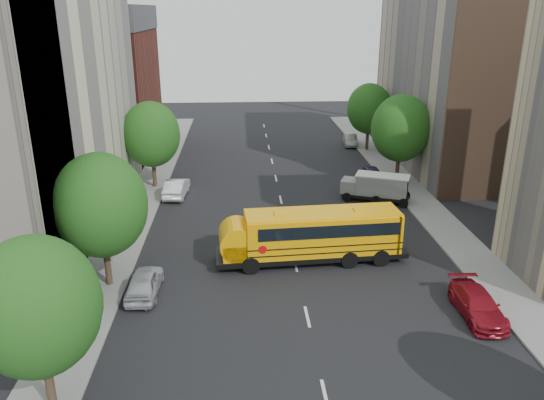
{
  "coord_description": "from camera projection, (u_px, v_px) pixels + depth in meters",
  "views": [
    {
      "loc": [
        -3.29,
        -31.69,
        15.06
      ],
      "look_at": [
        -1.22,
        2.0,
        2.88
      ],
      "focal_mm": 35.0,
      "sensor_mm": 36.0,
      "label": 1
    }
  ],
  "objects": [
    {
      "name": "street_tree_1",
      "position": [
        101.0,
        205.0,
        28.98
      ],
      "size": [
        5.12,
        5.12,
        7.9
      ],
      "color": "#38281C",
      "rests_on": "ground"
    },
    {
      "name": "building_right_far",
      "position": [
        457.0,
        75.0,
        51.81
      ],
      "size": [
        10.0,
        22.0,
        18.0
      ],
      "primitive_type": "cube",
      "color": "tan",
      "rests_on": "ground"
    },
    {
      "name": "parked_car_0",
      "position": [
        144.0,
        283.0,
        29.49
      ],
      "size": [
        1.78,
        4.26,
        1.44
      ],
      "primitive_type": "imported",
      "rotation": [
        0.0,
        0.0,
        3.12
      ],
      "color": "#B0B1B7",
      "rests_on": "ground"
    },
    {
      "name": "parked_car_3",
      "position": [
        477.0,
        304.0,
        27.4
      ],
      "size": [
        1.95,
        4.66,
        1.34
      ],
      "primitive_type": "imported",
      "rotation": [
        0.0,
        0.0,
        -0.01
      ],
      "color": "maroon",
      "rests_on": "ground"
    },
    {
      "name": "street_tree_0",
      "position": [
        36.0,
        307.0,
        19.7
      ],
      "size": [
        4.8,
        4.8,
        7.41
      ],
      "color": "#38281C",
      "rests_on": "ground"
    },
    {
      "name": "building_left_redbrick",
      "position": [
        105.0,
        92.0,
        58.1
      ],
      "size": [
        10.0,
        15.0,
        13.0
      ],
      "primitive_type": "cube",
      "color": "maroon",
      "rests_on": "ground"
    },
    {
      "name": "safari_truck",
      "position": [
        376.0,
        187.0,
        43.82
      ],
      "size": [
        5.64,
        3.69,
        2.29
      ],
      "rotation": [
        0.0,
        0.0,
        -0.38
      ],
      "color": "black",
      "rests_on": "ground"
    },
    {
      "name": "lane_markings",
      "position": [
        281.0,
        200.0,
        44.44
      ],
      "size": [
        0.15,
        64.0,
        0.01
      ],
      "primitive_type": "cube",
      "color": "silver",
      "rests_on": "ground"
    },
    {
      "name": "street_tree_4",
      "position": [
        401.0,
        128.0,
        47.11
      ],
      "size": [
        5.25,
        5.25,
        8.1
      ],
      "color": "#38281C",
      "rests_on": "ground"
    },
    {
      "name": "street_tree_2",
      "position": [
        151.0,
        134.0,
        45.92
      ],
      "size": [
        4.99,
        4.99,
        7.71
      ],
      "color": "#38281C",
      "rests_on": "ground"
    },
    {
      "name": "sidewalk_left",
      "position": [
        131.0,
        225.0,
        39.06
      ],
      "size": [
        3.0,
        80.0,
        0.12
      ],
      "primitive_type": "cube",
      "color": "slate",
      "rests_on": "ground"
    },
    {
      "name": "school_bus",
      "position": [
        309.0,
        234.0,
        33.02
      ],
      "size": [
        12.13,
        3.66,
        3.38
      ],
      "rotation": [
        0.0,
        0.0,
        0.07
      ],
      "color": "black",
      "rests_on": "ground"
    },
    {
      "name": "parked_car_4",
      "position": [
        373.0,
        175.0,
        48.7
      ],
      "size": [
        1.73,
        4.14,
        1.4
      ],
      "primitive_type": "imported",
      "rotation": [
        0.0,
        0.0,
        0.02
      ],
      "color": "#353156",
      "rests_on": "ground"
    },
    {
      "name": "street_tree_5",
      "position": [
        369.0,
        109.0,
        58.5
      ],
      "size": [
        4.86,
        4.86,
        7.51
      ],
      "color": "#38281C",
      "rests_on": "ground"
    },
    {
      "name": "sidewalk_right",
      "position": [
        436.0,
        218.0,
        40.39
      ],
      "size": [
        3.0,
        80.0,
        0.12
      ],
      "primitive_type": "cube",
      "color": "slate",
      "rests_on": "ground"
    },
    {
      "name": "parked_car_5",
      "position": [
        350.0,
        140.0,
        62.06
      ],
      "size": [
        1.82,
        4.22,
        1.35
      ],
      "primitive_type": "imported",
      "rotation": [
        0.0,
        0.0,
        -0.1
      ],
      "color": "#969691",
      "rests_on": "ground"
    },
    {
      "name": "ground",
      "position": [
        292.0,
        251.0,
        35.05
      ],
      "size": [
        120.0,
        120.0,
        0.0
      ],
      "primitive_type": "plane",
      "color": "black",
      "rests_on": "ground"
    },
    {
      "name": "parked_car_1",
      "position": [
        176.0,
        188.0,
        45.09
      ],
      "size": [
        1.94,
        4.69,
        1.51
      ],
      "primitive_type": "imported",
      "rotation": [
        0.0,
        0.0,
        3.07
      ],
      "color": "silver",
      "rests_on": "ground"
    },
    {
      "name": "building_right_sidewall",
      "position": [
        511.0,
        91.0,
        41.48
      ],
      "size": [
        10.1,
        0.3,
        18.0
      ],
      "primitive_type": "cube",
      "color": "brown",
      "rests_on": "ground"
    },
    {
      "name": "building_left_cream",
      "position": [
        24.0,
        88.0,
        36.25
      ],
      "size": [
        10.0,
        26.0,
        20.0
      ],
      "primitive_type": "cube",
      "color": "beige",
      "rests_on": "ground"
    }
  ]
}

